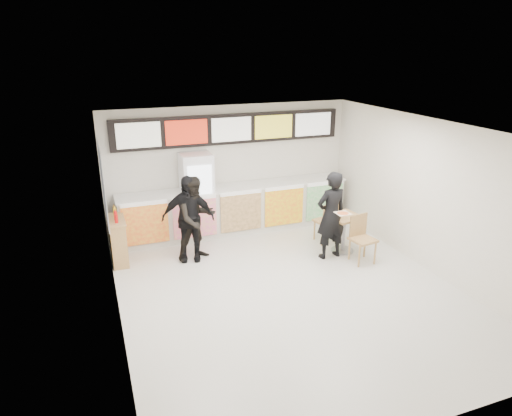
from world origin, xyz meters
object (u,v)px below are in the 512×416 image
customer_main (331,215)px  customer_mid (188,219)px  customer_left (196,219)px  condiment_ledge (118,240)px  service_counter (236,209)px  cafe_table (344,227)px  drinks_fridge (197,196)px

customer_main → customer_mid: (-2.82, 0.93, -0.03)m
customer_left → condiment_ledge: bearing=150.6°
condiment_ledge → customer_mid: bearing=-15.7°
customer_main → service_counter: bearing=-61.2°
customer_left → cafe_table: customer_left is taller
cafe_table → condiment_ledge: condiment_ledge is taller
drinks_fridge → customer_left: size_ratio=1.11×
drinks_fridge → cafe_table: size_ratio=1.15×
customer_mid → cafe_table: bearing=0.3°
customer_left → cafe_table: size_ratio=1.03×
customer_main → condiment_ledge: 4.45m
customer_main → customer_mid: bearing=-23.6°
customer_main → drinks_fridge: bearing=-47.2°
service_counter → customer_left: size_ratio=3.09×
service_counter → drinks_fridge: drinks_fridge is taller
service_counter → customer_mid: size_ratio=3.02×
customer_mid → service_counter: bearing=52.9°
cafe_table → condiment_ledge: (-4.65, 1.18, -0.09)m
customer_left → customer_mid: customer_mid is taller
customer_main → condiment_ledge: size_ratio=1.66×
service_counter → customer_main: customer_main is taller
customer_main → customer_left: size_ratio=1.05×
customer_mid → customer_main: bearing=-4.4°
customer_mid → cafe_table: (3.24, -0.78, -0.34)m
cafe_table → customer_main: bearing=-170.2°
drinks_fridge → cafe_table: 3.41m
customer_mid → customer_left: bearing=11.4°
service_counter → condiment_ledge: size_ratio=4.89×
drinks_fridge → customer_left: (-0.31, -1.17, -0.10)m
drinks_fridge → customer_left: drinks_fridge is taller
customer_mid → drinks_fridge: bearing=81.4°
service_counter → condiment_ledge: (-2.82, -0.75, -0.08)m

